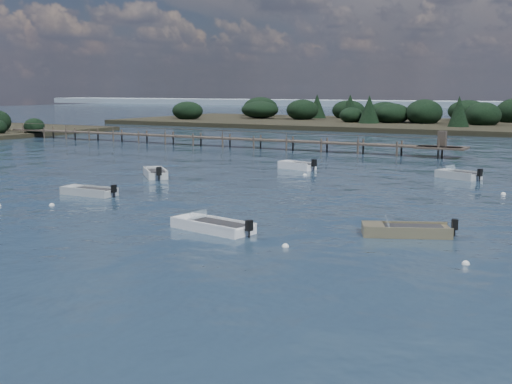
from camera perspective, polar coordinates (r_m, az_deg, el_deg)
The scene contains 14 objects.
ground at distance 80.67m, azimuth 15.29°, elevation 3.91°, with size 400.00×400.00×0.00m, color #172737.
dinghy_mid_white_a at distance 31.78m, azimuth -3.90°, elevation -3.17°, with size 4.75×2.39×1.09m.
tender_far_white at distance 55.98m, azimuth 3.66°, elevation 2.23°, with size 3.83×2.17×1.29m.
dinghy_mid_white_b at distance 31.47m, azimuth 13.16°, elevation -3.51°, with size 4.44×3.08×1.11m.
dinghy_mid_grey at distance 43.64m, azimuth -14.63°, elevation -0.07°, with size 4.13×1.57×1.04m.
tender_far_grey at distance 51.51m, azimuth -8.94°, elevation 1.53°, with size 3.66×3.63×1.32m.
dinghy_extra_a at distance 52.53m, azimuth 17.53°, elevation 1.34°, with size 3.74×2.72×1.24m.
buoy_b at distance 28.48m, azimuth 2.64°, elevation -4.90°, with size 0.32×0.32×0.32m, color white.
buoy_d at distance 27.02m, azimuth 18.15°, elevation -6.13°, with size 0.32×0.32×0.32m, color white.
buoy_e at distance 52.01m, azimuth 4.37°, elevation 1.49°, with size 0.32×0.32×0.32m, color white.
buoy_extra_a at distance 40.31m, azimuth -17.69°, elevation -1.16°, with size 0.32×0.32×0.32m, color white.
buoy_extra_b at distance 45.48m, azimuth 21.13°, elevation -0.21°, with size 0.32×0.32×0.32m, color white.
jetty at distance 77.85m, azimuth -2.67°, elevation 4.77°, with size 64.50×3.20×3.40m.
distant_haze at distance 271.06m, azimuth 5.28°, elevation 7.65°, with size 280.00×20.00×2.40m, color #8FA1B1.
Camera 1 is at (18.93, -18.12, 6.91)m, focal length 45.00 mm.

